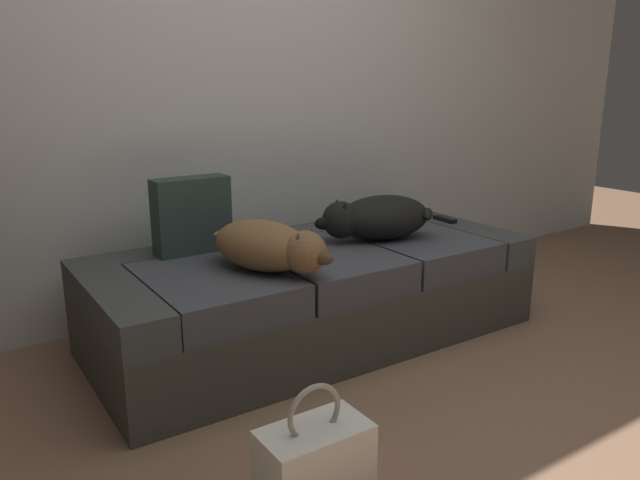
% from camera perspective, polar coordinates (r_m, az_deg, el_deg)
% --- Properties ---
extents(ground_plane, '(10.00, 10.00, 0.00)m').
position_cam_1_polar(ground_plane, '(2.25, 15.70, -18.05)').
color(ground_plane, '#8B664D').
extents(back_wall, '(6.40, 0.10, 2.80)m').
position_cam_1_polar(back_wall, '(3.33, -7.38, 18.16)').
color(back_wall, silver).
rests_on(back_wall, ground).
extents(couch, '(2.05, 0.90, 0.44)m').
position_cam_1_polar(couch, '(2.90, -0.56, -4.97)').
color(couch, '#3E3D37').
rests_on(couch, ground).
extents(dog_tan, '(0.41, 0.59, 0.21)m').
position_cam_1_polar(dog_tan, '(2.48, -4.75, -0.58)').
color(dog_tan, brown).
rests_on(dog_tan, couch).
extents(dog_dark, '(0.63, 0.37, 0.22)m').
position_cam_1_polar(dog_dark, '(2.97, 5.27, 2.09)').
color(dog_dark, black).
rests_on(dog_dark, couch).
extents(tv_remote, '(0.05, 0.15, 0.02)m').
position_cam_1_polar(tv_remote, '(3.44, 11.58, 1.92)').
color(tv_remote, black).
rests_on(tv_remote, couch).
extents(throw_pillow, '(0.34, 0.13, 0.34)m').
position_cam_1_polar(throw_pillow, '(2.79, -11.89, 2.27)').
color(throw_pillow, '#2A3B38').
rests_on(throw_pillow, couch).
extents(handbag, '(0.32, 0.18, 0.38)m').
position_cam_1_polar(handbag, '(1.88, -0.50, -20.12)').
color(handbag, silver).
rests_on(handbag, ground).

